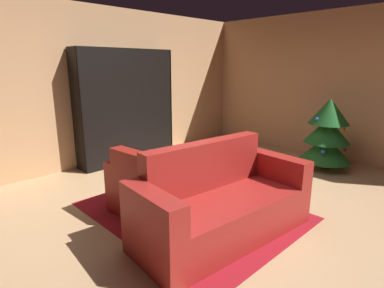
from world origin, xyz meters
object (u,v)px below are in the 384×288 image
at_px(coffee_table, 206,183).
at_px(book_stack_on_table, 207,176).
at_px(bookshelf_unit, 132,108).
at_px(couch_red, 221,205).
at_px(armchair_red, 152,189).
at_px(decorated_tree, 327,133).
at_px(bottle_on_table, 208,167).

xyz_separation_m(coffee_table, book_stack_on_table, (0.00, 0.02, 0.08)).
bearing_deg(bookshelf_unit, couch_red, -16.47).
xyz_separation_m(armchair_red, decorated_tree, (0.74, 3.12, 0.33)).
distance_m(couch_red, bottle_on_table, 0.74).
bearing_deg(bottle_on_table, book_stack_on_table, -50.01).
height_order(armchair_red, bottle_on_table, armchair_red).
bearing_deg(decorated_tree, bottle_on_table, -99.65).
distance_m(armchair_red, decorated_tree, 3.22).
relative_size(bookshelf_unit, book_stack_on_table, 9.11).
relative_size(coffee_table, book_stack_on_table, 3.16).
relative_size(coffee_table, decorated_tree, 0.58).
bearing_deg(book_stack_on_table, coffee_table, -97.35).
height_order(coffee_table, bottle_on_table, bottle_on_table).
distance_m(armchair_red, coffee_table, 0.65).
distance_m(book_stack_on_table, bottle_on_table, 0.19).
height_order(coffee_table, decorated_tree, decorated_tree).
bearing_deg(bottle_on_table, coffee_table, -53.94).
xyz_separation_m(couch_red, coffee_table, (-0.47, 0.27, 0.04)).
relative_size(couch_red, coffee_table, 2.86).
height_order(book_stack_on_table, bottle_on_table, bottle_on_table).
distance_m(armchair_red, book_stack_on_table, 0.68).
distance_m(bookshelf_unit, book_stack_on_table, 2.54).
bearing_deg(book_stack_on_table, couch_red, -31.43).
relative_size(armchair_red, decorated_tree, 0.81).
bearing_deg(couch_red, decorated_tree, 93.14).
xyz_separation_m(armchair_red, couch_red, (0.89, 0.22, 0.03)).
bearing_deg(armchair_red, bookshelf_unit, 151.61).
height_order(couch_red, coffee_table, couch_red).
bearing_deg(armchair_red, decorated_tree, 76.75).
height_order(bookshelf_unit, decorated_tree, bookshelf_unit).
xyz_separation_m(bottle_on_table, decorated_tree, (0.42, 2.48, 0.12)).
xyz_separation_m(coffee_table, decorated_tree, (0.31, 2.63, 0.25)).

